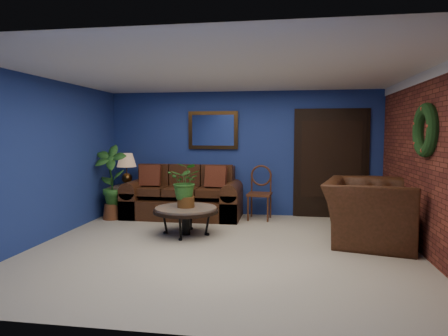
% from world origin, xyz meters
% --- Properties ---
extents(floor, '(5.50, 5.50, 0.00)m').
position_xyz_m(floor, '(0.00, 0.00, 0.00)').
color(floor, beige).
rests_on(floor, ground).
extents(wall_back, '(5.50, 0.04, 2.50)m').
position_xyz_m(wall_back, '(0.00, 2.50, 1.25)').
color(wall_back, navy).
rests_on(wall_back, ground).
extents(wall_left, '(0.04, 5.00, 2.50)m').
position_xyz_m(wall_left, '(-2.75, 0.00, 1.25)').
color(wall_left, navy).
rests_on(wall_left, ground).
extents(wall_right_brick, '(0.04, 5.00, 2.50)m').
position_xyz_m(wall_right_brick, '(2.75, 0.00, 1.25)').
color(wall_right_brick, maroon).
rests_on(wall_right_brick, ground).
extents(ceiling, '(5.50, 5.00, 0.02)m').
position_xyz_m(ceiling, '(0.00, 0.00, 2.50)').
color(ceiling, white).
rests_on(ceiling, wall_back).
extents(crown_molding, '(0.03, 5.00, 0.14)m').
position_xyz_m(crown_molding, '(2.72, 0.00, 2.43)').
color(crown_molding, white).
rests_on(crown_molding, wall_right_brick).
extents(wall_mirror, '(1.02, 0.06, 0.77)m').
position_xyz_m(wall_mirror, '(-0.60, 2.46, 1.72)').
color(wall_mirror, '#462D13').
rests_on(wall_mirror, wall_back).
extents(closet_door, '(1.44, 0.06, 2.18)m').
position_xyz_m(closet_door, '(1.75, 2.47, 1.05)').
color(closet_door, black).
rests_on(closet_door, wall_back).
extents(wreath, '(0.16, 0.72, 0.72)m').
position_xyz_m(wreath, '(2.69, 0.05, 1.70)').
color(wreath, black).
rests_on(wreath, wall_right_brick).
extents(sofa, '(2.28, 0.98, 1.03)m').
position_xyz_m(sofa, '(-1.12, 2.09, 0.34)').
color(sofa, '#492415').
rests_on(sofa, ground).
extents(coffee_table, '(1.06, 1.06, 0.46)m').
position_xyz_m(coffee_table, '(-0.73, 0.69, 0.40)').
color(coffee_table, '#59544E').
rests_on(coffee_table, ground).
extents(end_table, '(0.64, 0.64, 0.59)m').
position_xyz_m(end_table, '(-2.30, 2.05, 0.45)').
color(end_table, '#59544E').
rests_on(end_table, ground).
extents(table_lamp, '(0.39, 0.39, 0.65)m').
position_xyz_m(table_lamp, '(-2.30, 2.05, 1.01)').
color(table_lamp, '#462D13').
rests_on(table_lamp, end_table).
extents(side_chair, '(0.48, 0.48, 1.04)m').
position_xyz_m(side_chair, '(0.39, 2.13, 0.59)').
color(side_chair, '#522A17').
rests_on(side_chair, ground).
extents(armchair, '(1.59, 1.72, 0.95)m').
position_xyz_m(armchair, '(2.15, 0.69, 0.48)').
color(armchair, '#492415').
rests_on(armchair, ground).
extents(coffee_plant, '(0.59, 0.53, 0.73)m').
position_xyz_m(coffee_plant, '(-0.73, 0.69, 0.86)').
color(coffee_plant, brown).
rests_on(coffee_plant, coffee_table).
extents(floor_plant, '(0.39, 0.32, 0.86)m').
position_xyz_m(floor_plant, '(2.35, 1.95, 0.45)').
color(floor_plant, brown).
rests_on(floor_plant, ground).
extents(tall_plant, '(0.64, 0.45, 1.44)m').
position_xyz_m(tall_plant, '(-2.45, 1.63, 0.78)').
color(tall_plant, brown).
rests_on(tall_plant, ground).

